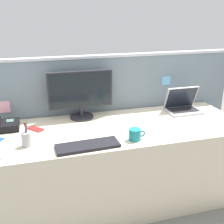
{
  "coord_description": "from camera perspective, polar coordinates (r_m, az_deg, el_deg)",
  "views": [
    {
      "loc": [
        -0.59,
        -2.07,
        1.65
      ],
      "look_at": [
        0.0,
        0.05,
        0.83
      ],
      "focal_mm": 45.13,
      "sensor_mm": 36.0,
      "label": 1
    }
  ],
  "objects": [
    {
      "name": "keyboard_main",
      "position": [
        2.04,
        -4.95,
        -6.81
      ],
      "size": [
        0.46,
        0.18,
        0.02
      ],
      "primitive_type": "cube",
      "rotation": [
        0.0,
        0.0,
        0.05
      ],
      "color": "black",
      "rests_on": "desk"
    },
    {
      "name": "cell_phone_red_case",
      "position": [
        2.39,
        -15.16,
        -3.37
      ],
      "size": [
        0.14,
        0.14,
        0.01
      ],
      "primitive_type": "cube",
      "rotation": [
        0.0,
        0.0,
        0.71
      ],
      "color": "#B22323",
      "rests_on": "desk"
    },
    {
      "name": "cubicle_divider",
      "position": [
        2.77,
        -2.13,
        -1.23
      ],
      "size": [
        2.68,
        0.08,
        1.24
      ],
      "color": "slate",
      "rests_on": "ground_plane"
    },
    {
      "name": "laptop",
      "position": [
        2.78,
        14.08,
        1.38
      ],
      "size": [
        0.32,
        0.23,
        0.24
      ],
      "color": "#B2B5BC",
      "rests_on": "desk"
    },
    {
      "name": "coffee_mug",
      "position": [
        2.13,
        4.71,
        -4.55
      ],
      "size": [
        0.13,
        0.09,
        0.09
      ],
      "color": "#197A84",
      "rests_on": "desk"
    },
    {
      "name": "desk",
      "position": [
        2.51,
        0.31,
        -10.53
      ],
      "size": [
        2.22,
        0.79,
        0.71
      ],
      "primitive_type": "cube",
      "color": "beige",
      "rests_on": "ground_plane"
    },
    {
      "name": "desktop_monitor",
      "position": [
        2.5,
        -6.37,
        3.94
      ],
      "size": [
        0.57,
        0.21,
        0.43
      ],
      "color": "#232328",
      "rests_on": "desk"
    },
    {
      "name": "pen_cup",
      "position": [
        2.12,
        -16.97,
        -5.23
      ],
      "size": [
        0.07,
        0.07,
        0.19
      ],
      "color": "#99999E",
      "rests_on": "desk"
    },
    {
      "name": "ground_plane",
      "position": [
        2.71,
        0.3,
        -16.92
      ],
      "size": [
        10.0,
        10.0,
        0.0
      ],
      "primitive_type": "plane",
      "color": "slate"
    },
    {
      "name": "desk_phone",
      "position": [
        2.46,
        -20.59,
        -2.52
      ],
      "size": [
        0.19,
        0.18,
        0.1
      ],
      "color": "black",
      "rests_on": "desk"
    },
    {
      "name": "cell_phone_white_slab",
      "position": [
        2.5,
        4.13,
        -1.62
      ],
      "size": [
        0.12,
        0.15,
        0.01
      ],
      "primitive_type": "cube",
      "rotation": [
        0.0,
        0.0,
        -0.44
      ],
      "color": "silver",
      "rests_on": "desk"
    }
  ]
}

